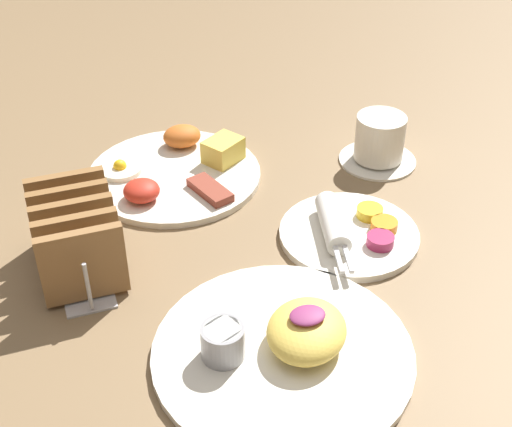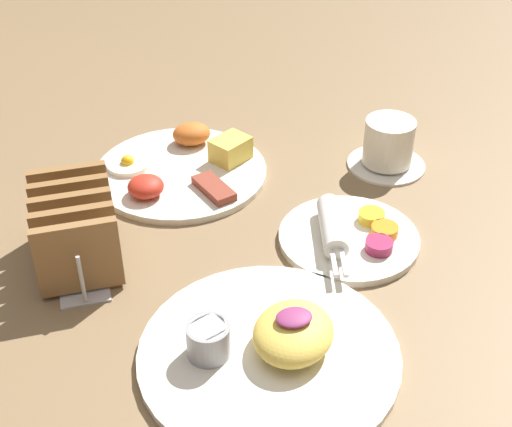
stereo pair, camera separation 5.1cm
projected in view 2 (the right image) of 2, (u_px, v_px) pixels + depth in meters
The scene contains 6 objects.
ground_plane at pixel (229, 256), 0.93m from camera, with size 3.00×3.00×0.00m, color brown.
plate_breakfast at pixel (183, 167), 1.08m from camera, with size 0.26×0.26×0.05m.
plate_condiments at pixel (348, 235), 0.95m from camera, with size 0.19×0.19×0.04m.
plate_foreground at pixel (272, 347), 0.78m from camera, with size 0.29×0.29×0.06m.
toast_rack at pixel (75, 230), 0.89m from camera, with size 0.10×0.18×0.10m.
coffee_cup at pixel (388, 146), 1.09m from camera, with size 0.12×0.12×0.08m.
Camera 2 is at (-0.16, -0.70, 0.59)m, focal length 50.00 mm.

